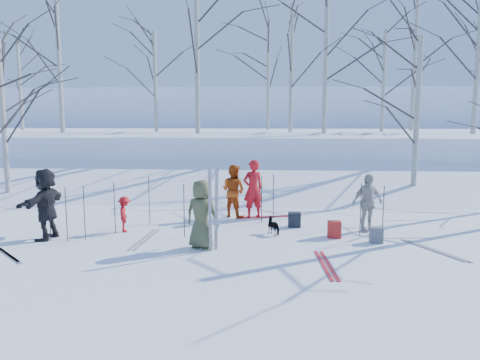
# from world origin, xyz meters

# --- Properties ---
(ground) EXTENTS (120.00, 120.00, 0.00)m
(ground) POSITION_xyz_m (0.00, 0.00, 0.00)
(ground) COLOR white
(ground) RESTS_ON ground
(snow_ramp) EXTENTS (70.00, 9.49, 4.12)m
(snow_ramp) POSITION_xyz_m (0.00, 7.00, 0.15)
(snow_ramp) COLOR white
(snow_ramp) RESTS_ON ground
(snow_plateau) EXTENTS (70.00, 18.00, 2.20)m
(snow_plateau) POSITION_xyz_m (0.00, 17.00, 1.00)
(snow_plateau) COLOR white
(snow_plateau) RESTS_ON ground
(far_hill) EXTENTS (90.00, 30.00, 6.00)m
(far_hill) POSITION_xyz_m (0.00, 38.00, 2.00)
(far_hill) COLOR white
(far_hill) RESTS_ON ground
(skier_olive_center) EXTENTS (0.89, 0.71, 1.59)m
(skier_olive_center) POSITION_xyz_m (-0.75, -0.55, 0.79)
(skier_olive_center) COLOR #43482B
(skier_olive_center) RESTS_ON ground
(skier_red_north) EXTENTS (0.75, 0.65, 1.73)m
(skier_red_north) POSITION_xyz_m (0.31, 2.70, 0.87)
(skier_red_north) COLOR red
(skier_red_north) RESTS_ON ground
(skier_redor_behind) EXTENTS (0.96, 0.90, 1.58)m
(skier_redor_behind) POSITION_xyz_m (-0.28, 2.80, 0.79)
(skier_redor_behind) COLOR #B1410D
(skier_redor_behind) RESTS_ON ground
(skier_red_seated) EXTENTS (0.50, 0.68, 0.94)m
(skier_red_seated) POSITION_xyz_m (-2.98, 0.81, 0.47)
(skier_red_seated) COLOR red
(skier_red_seated) RESTS_ON ground
(skier_cream_east) EXTENTS (0.97, 0.70, 1.52)m
(skier_cream_east) POSITION_xyz_m (3.36, 1.28, 0.76)
(skier_cream_east) COLOR beige
(skier_cream_east) RESTS_ON ground
(skier_grey_west) EXTENTS (0.77, 1.69, 1.75)m
(skier_grey_west) POSITION_xyz_m (-4.68, -0.00, 0.88)
(skier_grey_west) COLOR black
(skier_grey_west) RESTS_ON ground
(dog) EXTENTS (0.51, 0.56, 0.44)m
(dog) POSITION_xyz_m (0.93, 0.79, 0.22)
(dog) COLOR black
(dog) RESTS_ON ground
(upright_ski_left) EXTENTS (0.08, 0.16, 1.90)m
(upright_ski_left) POSITION_xyz_m (-0.52, -0.83, 0.95)
(upright_ski_left) COLOR silver
(upright_ski_left) RESTS_ON ground
(upright_ski_right) EXTENTS (0.13, 0.23, 1.89)m
(upright_ski_right) POSITION_xyz_m (-0.39, -0.74, 0.95)
(upright_ski_right) COLOR silver
(upright_ski_right) RESTS_ON ground
(ski_pair_a) EXTENTS (0.99, 1.98, 0.02)m
(ski_pair_a) POSITION_xyz_m (0.76, 2.80, 0.01)
(ski_pair_a) COLOR red
(ski_pair_a) RESTS_ON ground
(ski_pair_b) EXTENTS (0.45, 1.93, 0.02)m
(ski_pair_b) POSITION_xyz_m (-2.26, 0.07, 0.01)
(ski_pair_b) COLOR silver
(ski_pair_b) RESTS_ON ground
(ski_pair_c) EXTENTS (0.44, 1.93, 0.02)m
(ski_pair_c) POSITION_xyz_m (1.96, -1.66, 0.01)
(ski_pair_c) COLOR red
(ski_pair_c) RESTS_ON ground
(ski_pair_d) EXTENTS (1.71, 2.06, 0.02)m
(ski_pair_d) POSITION_xyz_m (4.52, -0.45, 0.01)
(ski_pair_d) COLOR silver
(ski_pair_d) RESTS_ON ground
(ski_pair_e) EXTENTS (2.10, 2.10, 0.02)m
(ski_pair_e) POSITION_xyz_m (-5.02, -1.27, 0.01)
(ski_pair_e) COLOR silver
(ski_pair_e) RESTS_ON ground
(ski_pole_a) EXTENTS (0.02, 0.02, 1.34)m
(ski_pole_a) POSITION_xyz_m (-3.72, -0.00, 0.67)
(ski_pole_a) COLOR black
(ski_pole_a) RESTS_ON ground
(ski_pole_b) EXTENTS (0.02, 0.02, 1.34)m
(ski_pole_b) POSITION_xyz_m (3.58, 0.46, 0.67)
(ski_pole_b) COLOR black
(ski_pole_b) RESTS_ON ground
(ski_pole_c) EXTENTS (0.02, 0.02, 1.34)m
(ski_pole_c) POSITION_xyz_m (-3.18, 0.63, 0.67)
(ski_pole_c) COLOR black
(ski_pole_c) RESTS_ON ground
(ski_pole_d) EXTENTS (0.02, 0.02, 1.34)m
(ski_pole_d) POSITION_xyz_m (-4.50, -0.19, 0.67)
(ski_pole_d) COLOR black
(ski_pole_d) RESTS_ON ground
(ski_pole_e) EXTENTS (0.02, 0.02, 1.34)m
(ski_pole_e) POSITION_xyz_m (0.91, 2.70, 0.67)
(ski_pole_e) COLOR black
(ski_pole_e) RESTS_ON ground
(ski_pole_f) EXTENTS (0.02, 0.02, 1.34)m
(ski_pole_f) POSITION_xyz_m (-2.57, 1.78, 0.67)
(ski_pole_f) COLOR black
(ski_pole_f) RESTS_ON ground
(ski_pole_g) EXTENTS (0.02, 0.02, 1.34)m
(ski_pole_g) POSITION_xyz_m (0.58, 2.15, 0.67)
(ski_pole_g) COLOR black
(ski_pole_g) RESTS_ON ground
(ski_pole_h) EXTENTS (0.02, 0.02, 1.34)m
(ski_pole_h) POSITION_xyz_m (-4.07, -0.23, 0.67)
(ski_pole_h) COLOR black
(ski_pole_h) RESTS_ON ground
(ski_pole_i) EXTENTS (0.02, 0.02, 1.34)m
(ski_pole_i) POSITION_xyz_m (-1.33, 0.39, 0.67)
(ski_pole_i) COLOR black
(ski_pole_i) RESTS_ON ground
(ski_pole_j) EXTENTS (0.02, 0.02, 1.34)m
(ski_pole_j) POSITION_xyz_m (3.10, 0.82, 0.67)
(ski_pole_j) COLOR black
(ski_pole_j) RESTS_ON ground
(backpack_red) EXTENTS (0.32, 0.22, 0.42)m
(backpack_red) POSITION_xyz_m (2.41, 0.54, 0.21)
(backpack_red) COLOR #AA1F1A
(backpack_red) RESTS_ON ground
(backpack_grey) EXTENTS (0.30, 0.20, 0.38)m
(backpack_grey) POSITION_xyz_m (3.36, 0.13, 0.19)
(backpack_grey) COLOR #54565C
(backpack_grey) RESTS_ON ground
(backpack_dark) EXTENTS (0.34, 0.24, 0.40)m
(backpack_dark) POSITION_xyz_m (1.48, 1.62, 0.20)
(backpack_dark) COLOR black
(backpack_dark) RESTS_ON ground
(birch_plateau_a) EXTENTS (4.82, 4.82, 6.03)m
(birch_plateau_a) POSITION_xyz_m (1.80, 12.08, 5.21)
(birch_plateau_a) COLOR silver
(birch_plateau_a) RESTS_ON snow_plateau
(birch_plateau_b) EXTENTS (5.27, 5.27, 6.68)m
(birch_plateau_b) POSITION_xyz_m (3.22, 10.24, 5.54)
(birch_plateau_b) COLOR silver
(birch_plateau_b) RESTS_ON snow_plateau
(birch_plateau_c) EXTENTS (4.00, 4.00, 4.86)m
(birch_plateau_c) POSITION_xyz_m (-4.87, 12.26, 4.63)
(birch_plateau_c) COLOR silver
(birch_plateau_c) RESTS_ON snow_plateau
(birch_plateau_d) EXTENTS (4.03, 4.03, 4.91)m
(birch_plateau_d) POSITION_xyz_m (6.30, 12.61, 4.65)
(birch_plateau_d) COLOR silver
(birch_plateau_d) RESTS_ON snow_plateau
(birch_plateau_e) EXTENTS (5.05, 5.05, 6.35)m
(birch_plateau_e) POSITION_xyz_m (-8.95, 10.62, 5.38)
(birch_plateau_e) COLOR silver
(birch_plateau_e) RESTS_ON snow_plateau
(birch_plateau_f) EXTENTS (5.45, 5.45, 6.93)m
(birch_plateau_f) POSITION_xyz_m (8.28, 14.45, 5.66)
(birch_plateau_f) COLOR silver
(birch_plateau_f) RESTS_ON snow_plateau
(birch_plateau_g) EXTENTS (4.68, 4.68, 5.83)m
(birch_plateau_g) POSITION_xyz_m (0.69, 15.61, 5.11)
(birch_plateau_g) COLOR silver
(birch_plateau_g) RESTS_ON snow_plateau
(birch_plateau_h) EXTENTS (3.95, 3.95, 4.79)m
(birch_plateau_h) POSITION_xyz_m (-12.72, 14.02, 4.59)
(birch_plateau_h) COLOR silver
(birch_plateau_h) RESTS_ON snow_plateau
(birch_plateau_i) EXTENTS (4.86, 4.86, 6.08)m
(birch_plateau_i) POSITION_xyz_m (11.83, 15.26, 5.24)
(birch_plateau_i) COLOR silver
(birch_plateau_i) RESTS_ON snow_plateau
(birch_plateau_j) EXTENTS (5.71, 5.71, 7.30)m
(birch_plateau_j) POSITION_xyz_m (-2.42, 9.95, 5.85)
(birch_plateau_j) COLOR silver
(birch_plateau_j) RESTS_ON snow_plateau
(birch_plateau_k) EXTENTS (5.26, 5.26, 6.66)m
(birch_plateau_k) POSITION_xyz_m (9.71, 10.28, 5.53)
(birch_plateau_k) COLOR silver
(birch_plateau_k) RESTS_ON snow_plateau
(birch_edge_d) EXTENTS (4.53, 4.53, 5.62)m
(birch_edge_d) POSITION_xyz_m (-8.57, 5.08, 2.81)
(birch_edge_d) COLOR silver
(birch_edge_d) RESTS_ON ground
(birch_edge_e) EXTENTS (4.60, 4.60, 5.71)m
(birch_edge_e) POSITION_xyz_m (5.94, 5.92, 2.86)
(birch_edge_e) COLOR silver
(birch_edge_e) RESTS_ON ground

